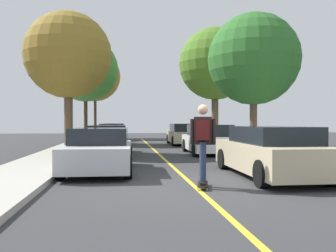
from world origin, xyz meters
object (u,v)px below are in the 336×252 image
Objects in this scene: parked_car_right_far at (184,134)px; parked_car_left_farthest at (115,132)px; parked_car_right_near at (208,139)px; street_tree_right_near at (215,64)px; skateboard at (203,184)px; parked_car_left_nearest at (100,150)px; street_tree_left_far at (95,76)px; parked_car_left_near at (108,140)px; parked_car_right_nearest at (270,152)px; street_tree_right_nearest at (254,59)px; street_tree_left_near at (86,69)px; street_tree_left_nearest at (68,56)px; skateboarder at (203,138)px; parked_car_left_far at (112,135)px.

parked_car_left_farthest is at bearing 126.47° from parked_car_right_far.
parked_car_right_near is 0.55× the size of street_tree_right_near.
parked_car_left_farthest is at bearing 96.63° from skateboard.
skateboard is at bearing -83.37° from parked_car_left_farthest.
parked_car_left_nearest is 0.53× the size of street_tree_left_far.
parked_car_left_near is 5.33× the size of skateboard.
parked_car_right_nearest is (4.69, -20.12, -0.02)m from parked_car_left_farthest.
parked_car_right_near is 4.18m from street_tree_right_nearest.
street_tree_left_near is (-1.82, 13.57, 4.42)m from parked_car_left_nearest.
street_tree_left_nearest is 15.74m from street_tree_left_far.
skateboard is (-2.19, -15.15, -0.59)m from parked_car_right_far.
skateboard is at bearing -105.99° from street_tree_right_near.
street_tree_right_nearest is at bearing -47.71° from street_tree_left_near.
skateboarder reaches higher than parked_car_left_near.
street_tree_left_far is at bearing 96.38° from parked_car_left_near.
skateboard is at bearing -73.42° from parked_car_left_near.
parked_car_right_far reaches higher than parked_car_left_farthest.
parked_car_left_far is 0.62× the size of street_tree_left_near.
street_tree_right_near is (8.33, 5.04, 0.61)m from street_tree_left_nearest.
parked_car_right_far is 8.80m from street_tree_right_nearest.
parked_car_right_near is 6.82m from parked_car_right_far.
street_tree_right_near is (8.33, -10.66, -0.47)m from street_tree_left_far.
street_tree_left_near is 0.97× the size of street_tree_right_near.
parked_car_left_farthest is at bearing -60.06° from street_tree_left_far.
skateboard is 1.04m from skateboarder.
street_tree_left_nearest is at bearing -105.99° from parked_car_left_far.
skateboard is (2.50, -15.31, -0.59)m from parked_car_left_far.
street_tree_left_nearest reaches higher than parked_car_left_farthest.
parked_car_left_farthest is at bearing 90.01° from parked_car_left_far.
parked_car_right_far is 5.07× the size of skateboard.
street_tree_left_near is at bearing 163.28° from street_tree_right_near.
parked_car_right_near is 8.64m from skateboard.
parked_car_left_farthest is at bearing 130.97° from street_tree_right_near.
skateboard is (4.32, -16.50, -4.97)m from street_tree_left_near.
street_tree_left_near is (-1.82, 1.19, 4.38)m from parked_car_left_far.
street_tree_left_near is at bearing 132.29° from street_tree_right_nearest.
parked_car_right_far is at bearing 69.01° from parked_car_left_nearest.
skateboard is (-2.19, -8.33, -0.59)m from parked_car_right_near.
parked_car_left_farthest reaches higher than parked_car_right_near.
parked_car_right_far is at bearing -53.53° from parked_car_left_farthest.
parked_car_right_near reaches higher than skateboard.
parked_car_left_farthest reaches higher than parked_car_left_nearest.
street_tree_left_far is 1.06× the size of street_tree_right_near.
parked_car_right_nearest is at bearing -76.88° from parked_car_left_farthest.
parked_car_left_near is at bearing 90.02° from parked_car_left_nearest.
parked_car_right_far reaches higher than parked_car_left_nearest.
street_tree_left_nearest reaches higher than parked_car_left_far.
street_tree_right_near is (8.33, -2.50, 0.13)m from street_tree_left_near.
street_tree_right_nearest is (6.51, 4.41, 3.66)m from parked_car_left_nearest.
parked_car_right_far is (4.69, 6.76, 0.02)m from parked_car_left_near.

